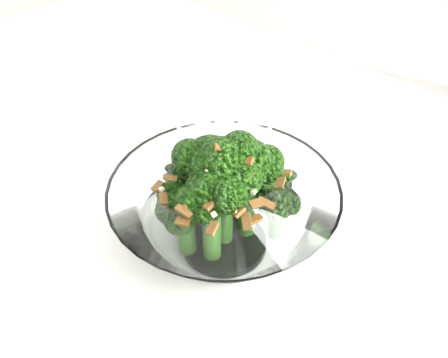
% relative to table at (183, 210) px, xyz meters
% --- Properties ---
extents(table, '(1.37, 1.08, 0.75)m').
position_rel_table_xyz_m(table, '(0.00, 0.00, 0.00)').
color(table, white).
rests_on(table, ground).
extents(broccoli_dish, '(0.23, 0.23, 0.14)m').
position_rel_table_xyz_m(broccoli_dish, '(0.11, -0.08, 0.12)').
color(broccoli_dish, white).
rests_on(broccoli_dish, table).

